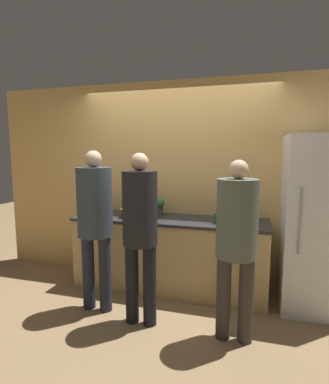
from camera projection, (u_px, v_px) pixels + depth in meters
The scene contains 12 objects.
ground_plane at pixel (161, 302), 3.42m from camera, with size 14.00×14.00×0.00m, color #8C704C.
wall_back at pixel (176, 183), 3.93m from camera, with size 5.20×0.06×2.60m.
counter at pixel (170, 253), 3.73m from camera, with size 2.36×0.69×0.90m.
refrigerator at pixel (313, 224), 3.19m from camera, with size 0.61×0.72×1.88m.
person_left at pixel (95, 216), 3.14m from camera, with size 0.36×0.36×1.71m.
person_center at pixel (140, 225), 2.87m from camera, with size 0.34×0.34×1.69m.
person_right at pixel (237, 235), 2.61m from camera, with size 0.36×0.36×1.63m.
fruit_bowl at pixel (133, 213), 3.72m from camera, with size 0.31×0.31×0.14m.
utensil_crock at pixel (242, 212), 3.64m from camera, with size 0.10×0.10×0.31m.
bottle_green at pixel (218, 217), 3.37m from camera, with size 0.08×0.08×0.18m.
cup_blue at pixel (247, 218), 3.46m from camera, with size 0.08×0.08×0.08m.
potted_plant at pixel (159, 205), 3.81m from camera, with size 0.13×0.13×0.23m.
Camera 1 is at (0.93, -3.09, 1.69)m, focal length 28.00 mm.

